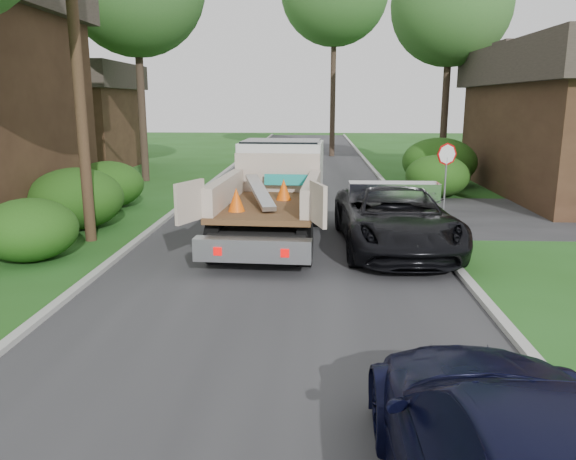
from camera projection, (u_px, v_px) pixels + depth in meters
The scene contains 15 objects.
ground at pixel (272, 307), 10.70m from camera, with size 120.00×120.00×0.00m, color #204D16.
road at pixel (293, 209), 20.43m from camera, with size 8.00×90.00×0.02m, color #28282B.
curb_left at pixel (181, 206), 20.61m from camera, with size 0.20×90.00×0.12m, color #9E9E99.
curb_right at pixel (406, 208), 20.23m from camera, with size 0.20×90.00×0.12m, color #9E9E99.
stop_sign at pixel (446, 164), 18.82m from camera, with size 0.71×0.32×2.48m.
utility_pole at pixel (76, 49), 14.63m from camera, with size 2.42×1.25×10.00m.
house_left_far at pixel (65, 115), 32.04m from camera, with size 7.56×7.56×6.00m.
hedge_left_a at pixel (29, 230), 13.73m from camera, with size 2.34×2.34×1.53m, color #1B440F.
hedge_left_b at pixel (76, 198), 17.11m from camera, with size 2.86×2.86×1.87m, color #1B440F.
hedge_left_c at pixel (108, 184), 20.55m from camera, with size 2.60×2.60×1.70m, color #1B440F.
hedge_right_a at pixel (437, 176), 22.89m from camera, with size 2.60×2.60×1.70m, color #1B440F.
hedge_right_b at pixel (439, 162), 25.72m from camera, with size 3.38×3.38×2.21m, color #1B440F.
tree_right_far at pixel (451, 5), 27.91m from camera, with size 6.00×6.00×11.50m.
flatbed_truck at pixel (277, 185), 16.43m from camera, with size 3.29×7.15×2.65m.
black_pickup at pixel (395, 218), 14.77m from camera, with size 2.79×6.04×1.68m, color black.
Camera 1 is at (0.77, -10.07, 3.84)m, focal length 35.00 mm.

